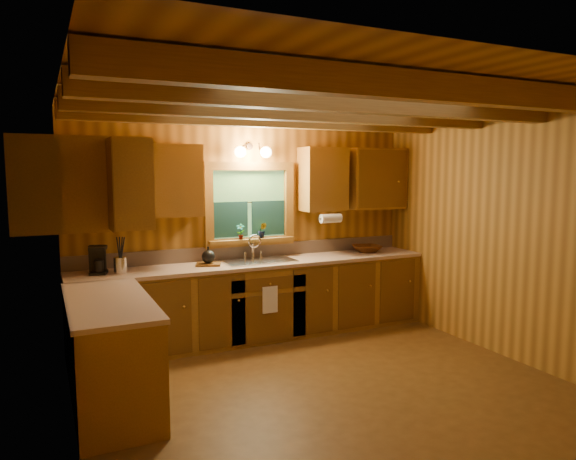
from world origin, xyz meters
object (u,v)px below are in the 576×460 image
(cutting_board, at_px, (208,264))
(sink, at_px, (258,265))
(wicker_basket, at_px, (367,249))
(coffee_maker, at_px, (98,260))

(cutting_board, bearing_deg, sink, 20.96)
(cutting_board, bearing_deg, wicker_basket, 21.43)
(sink, relative_size, coffee_maker, 2.86)
(sink, bearing_deg, coffee_maker, 178.76)
(sink, height_order, cutting_board, sink)
(sink, bearing_deg, cutting_board, -179.51)
(sink, xyz_separation_m, cutting_board, (-0.60, -0.01, 0.06))
(cutting_board, height_order, wicker_basket, wicker_basket)
(sink, height_order, coffee_maker, sink)
(coffee_maker, bearing_deg, wicker_basket, 14.15)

